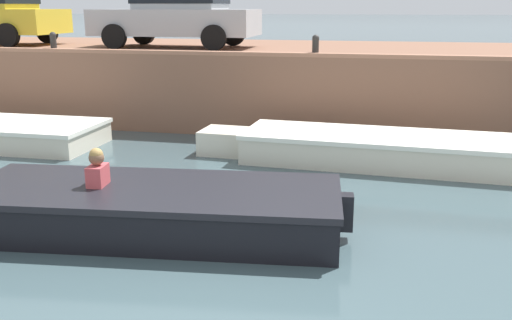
{
  "coord_description": "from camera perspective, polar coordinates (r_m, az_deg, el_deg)",
  "views": [
    {
      "loc": [
        1.0,
        -2.36,
        2.76
      ],
      "look_at": [
        -0.27,
        3.31,
        1.19
      ],
      "focal_mm": 40.0,
      "sensor_mm": 36.0,
      "label": 1
    }
  ],
  "objects": [
    {
      "name": "mooring_bollard_mid",
      "position": [
        12.17,
        5.98,
        11.39
      ],
      "size": [
        0.15,
        0.15,
        0.45
      ],
      "color": "#2D2B28",
      "rests_on": "far_quay_wall"
    },
    {
      "name": "motorboat_passing",
      "position": [
        7.39,
        -11.99,
        -4.73
      ],
      "size": [
        5.75,
        2.21,
        1.06
      ],
      "color": "black",
      "rests_on": "ground"
    },
    {
      "name": "boat_moored_central_cream",
      "position": [
        10.53,
        10.67,
        1.16
      ],
      "size": [
        5.79,
        1.88,
        0.54
      ],
      "color": "silver",
      "rests_on": "ground"
    },
    {
      "name": "mooring_bollard_west",
      "position": [
        14.22,
        -19.61,
        11.15
      ],
      "size": [
        0.15,
        0.15,
        0.45
      ],
      "color": "#2D2B28",
      "rests_on": "far_quay_wall"
    },
    {
      "name": "far_wall_coping",
      "position": [
        12.01,
        7.92,
        10.33
      ],
      "size": [
        60.0,
        0.24,
        0.08
      ],
      "primitive_type": "cube",
      "color": "#9F6C52",
      "rests_on": "far_quay_wall"
    },
    {
      "name": "far_quay_wall",
      "position": [
        14.96,
        8.76,
        7.7
      ],
      "size": [
        60.0,
        6.0,
        1.75
      ],
      "primitive_type": "cube",
      "color": "brown",
      "rests_on": "ground"
    },
    {
      "name": "ground_plane",
      "position": [
        7.67,
        4.28,
        -6.02
      ],
      "size": [
        400.0,
        400.0,
        0.0
      ],
      "primitive_type": "plane",
      "color": "#3D5156"
    },
    {
      "name": "car_left_inner_silver",
      "position": [
        14.92,
        -7.84,
        14.35
      ],
      "size": [
        4.09,
        1.97,
        1.54
      ],
      "color": "#B7BABC",
      "rests_on": "far_quay_wall"
    }
  ]
}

